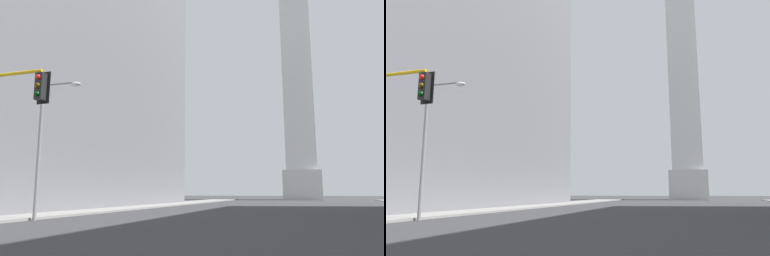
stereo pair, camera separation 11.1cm
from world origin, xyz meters
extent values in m
cube|color=gray|center=(-16.53, 30.75, 0.07)|extent=(5.00, 102.49, 0.15)
cube|color=slate|center=(-27.84, 28.34, 17.85)|extent=(20.97, 49.68, 35.70)
cube|color=silver|center=(0.00, 85.40, 3.23)|extent=(8.23, 8.23, 6.46)
cube|color=white|center=(0.00, 85.40, 36.48)|extent=(6.59, 6.59, 60.03)
cube|color=black|center=(-8.98, 9.03, 5.69)|extent=(0.35, 0.35, 1.10)
cube|color=black|center=(-8.98, 9.21, 5.69)|extent=(0.58, 0.04, 1.32)
sphere|color=red|center=(-8.99, 8.84, 6.03)|extent=(0.22, 0.22, 0.22)
sphere|color=#483506|center=(-8.99, 8.84, 5.69)|extent=(0.22, 0.22, 0.22)
sphere|color=#073410|center=(-8.99, 8.84, 5.35)|extent=(0.22, 0.22, 0.22)
cylinder|color=gray|center=(-13.78, 15.04, 4.00)|extent=(0.20, 0.20, 7.99)
cylinder|color=gray|center=(-12.68, 15.04, 7.84)|extent=(2.21, 0.12, 0.12)
sphere|color=gray|center=(-13.78, 15.04, 7.84)|extent=(0.20, 0.20, 0.20)
ellipsoid|color=silver|center=(-11.57, 15.04, 7.72)|extent=(0.64, 0.36, 0.26)
camera|label=1|loc=(0.93, -2.93, 1.54)|focal=35.00mm
camera|label=2|loc=(1.04, -2.90, 1.54)|focal=35.00mm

